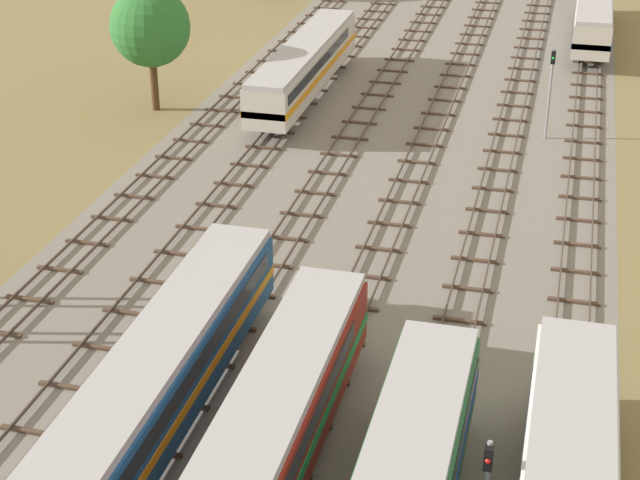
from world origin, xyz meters
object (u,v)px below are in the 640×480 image
(passenger_coach_centre_left_midfar, at_px, (145,395))
(diesel_railcar_centre_mid, at_px, (261,451))
(diesel_railcar_left_far, at_px, (304,64))
(signal_post_near, at_px, (551,83))
(diesel_railcar_right_farther, at_px, (593,11))

(passenger_coach_centre_left_midfar, bearing_deg, diesel_railcar_centre_mid, -21.77)
(diesel_railcar_centre_mid, distance_m, diesel_railcar_left_far, 43.09)
(passenger_coach_centre_left_midfar, xyz_separation_m, diesel_railcar_left_far, (-4.89, 40.02, -0.02))
(diesel_railcar_centre_mid, bearing_deg, signal_post_near, 79.15)
(diesel_railcar_centre_mid, distance_m, signal_post_near, 38.94)
(diesel_railcar_left_far, height_order, signal_post_near, signal_post_near)
(diesel_railcar_centre_mid, bearing_deg, passenger_coach_centre_left_midfar, 158.23)
(diesel_railcar_centre_mid, relative_size, diesel_railcar_right_farther, 1.00)
(diesel_railcar_left_far, relative_size, signal_post_near, 3.46)
(diesel_railcar_left_far, xyz_separation_m, signal_post_near, (17.10, -3.74, 1.13))
(diesel_railcar_centre_mid, xyz_separation_m, passenger_coach_centre_left_midfar, (-4.89, 1.95, 0.02))
(diesel_railcar_right_farther, xyz_separation_m, signal_post_near, (-2.44, -24.53, 1.13))
(diesel_railcar_right_farther, bearing_deg, diesel_railcar_left_far, -133.23)
(diesel_railcar_centre_mid, distance_m, passenger_coach_centre_left_midfar, 5.26)
(diesel_railcar_right_farther, bearing_deg, passenger_coach_centre_left_midfar, -103.55)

